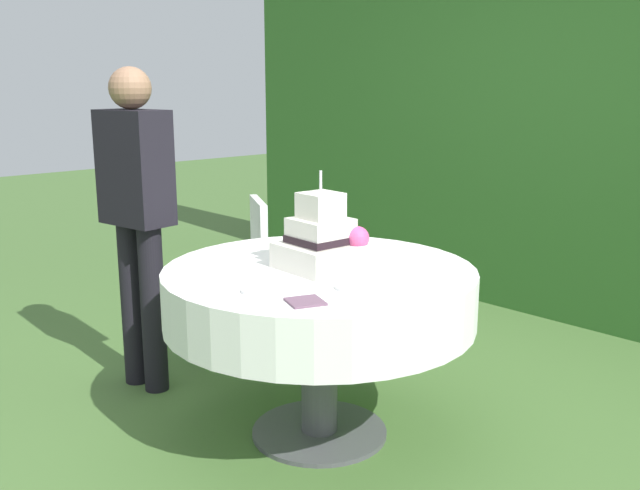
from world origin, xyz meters
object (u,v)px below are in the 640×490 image
object	(u,v)px
cake_table	(319,297)
serving_plate_far	(328,241)
serving_plate_left	(255,291)
garden_chair	(242,262)
wedding_cake	(322,241)
napkin_stack	(305,302)
standing_person	(137,208)
serving_plate_near	(354,287)

from	to	relation	value
cake_table	serving_plate_far	distance (m)	0.52
serving_plate_far	serving_plate_left	xyz separation A→B (m)	(0.42, -0.79, 0.00)
garden_chair	serving_plate_left	bearing A→B (deg)	-35.00
wedding_cake	napkin_stack	xyz separation A→B (m)	(0.30, -0.37, -0.11)
serving_plate_far	standing_person	bearing A→B (deg)	-134.71
serving_plate_far	standing_person	distance (m)	0.95
wedding_cake	napkin_stack	bearing A→B (deg)	-50.85
wedding_cake	standing_person	distance (m)	1.05
serving_plate_far	garden_chair	xyz separation A→B (m)	(-0.67, -0.02, -0.23)
serving_plate_near	standing_person	xyz separation A→B (m)	(-1.30, -0.18, 0.16)
garden_chair	serving_plate_far	bearing A→B (deg)	1.91
serving_plate_near	standing_person	world-z (taller)	standing_person
cake_table	serving_plate_far	bearing A→B (deg)	131.80
wedding_cake	serving_plate_near	world-z (taller)	wedding_cake
garden_chair	standing_person	xyz separation A→B (m)	(0.02, -0.64, 0.39)
serving_plate_far	napkin_stack	xyz separation A→B (m)	(0.65, -0.74, -0.00)
wedding_cake	napkin_stack	size ratio (longest dim) A/B	3.34
wedding_cake	napkin_stack	world-z (taller)	wedding_cake
wedding_cake	standing_person	xyz separation A→B (m)	(-1.00, -0.30, 0.05)
cake_table	serving_plate_far	world-z (taller)	serving_plate_far
serving_plate_far	wedding_cake	bearing A→B (deg)	-46.73
serving_plate_near	serving_plate_far	xyz separation A→B (m)	(-0.64, 0.48, 0.00)
serving_plate_near	garden_chair	world-z (taller)	garden_chair
cake_table	standing_person	bearing A→B (deg)	-163.63
garden_chair	standing_person	world-z (taller)	standing_person
garden_chair	napkin_stack	bearing A→B (deg)	-28.49
serving_plate_left	standing_person	xyz separation A→B (m)	(-1.08, 0.13, 0.16)
wedding_cake	standing_person	world-z (taller)	standing_person
wedding_cake	serving_plate_far	xyz separation A→B (m)	(-0.35, 0.37, -0.11)
cake_table	wedding_cake	size ratio (longest dim) A/B	3.21
serving_plate_left	serving_plate_near	bearing A→B (deg)	54.61
cake_table	napkin_stack	xyz separation A→B (m)	(0.32, -0.37, 0.13)
serving_plate_near	garden_chair	size ratio (longest dim) A/B	0.17
napkin_stack	wedding_cake	bearing A→B (deg)	129.15
wedding_cake	garden_chair	xyz separation A→B (m)	(-1.02, 0.35, -0.34)
napkin_stack	standing_person	distance (m)	1.32
napkin_stack	garden_chair	world-z (taller)	garden_chair
serving_plate_near	napkin_stack	xyz separation A→B (m)	(0.01, -0.26, -0.00)
serving_plate_far	napkin_stack	world-z (taller)	serving_plate_far
standing_person	serving_plate_near	bearing A→B (deg)	7.88
serving_plate_far	serving_plate_left	distance (m)	0.90
cake_table	serving_plate_near	size ratio (longest dim) A/B	8.84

